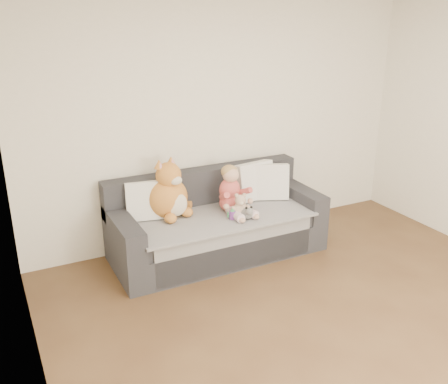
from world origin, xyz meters
name	(u,v)px	position (x,y,z in m)	size (l,w,h in m)	color
room_shell	(351,176)	(0.00, 0.42, 1.30)	(5.00, 5.00, 5.00)	brown
sofa	(216,225)	(-0.32, 2.06, 0.31)	(2.20, 0.94, 0.85)	#27272C
cushion_left	(147,200)	(-1.01, 2.20, 0.66)	(0.45, 0.27, 0.40)	silver
cushion_right_back	(254,181)	(0.23, 2.21, 0.68)	(0.47, 0.26, 0.42)	silver
cushion_right_front	(269,182)	(0.37, 2.14, 0.67)	(0.47, 0.35, 0.40)	silver
toddler	(232,192)	(-0.17, 1.99, 0.68)	(0.35, 0.51, 0.50)	#C15444
plush_cat	(169,194)	(-0.79, 2.16, 0.71)	(0.51, 0.51, 0.64)	#BD702A
teddy_bear	(240,207)	(-0.16, 1.82, 0.58)	(0.20, 0.16, 0.26)	tan
plush_cow	(247,213)	(-0.13, 1.74, 0.54)	(0.13, 0.19, 0.16)	white
sippy_cup	(232,214)	(-0.26, 1.80, 0.53)	(0.10, 0.08, 0.12)	#773694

